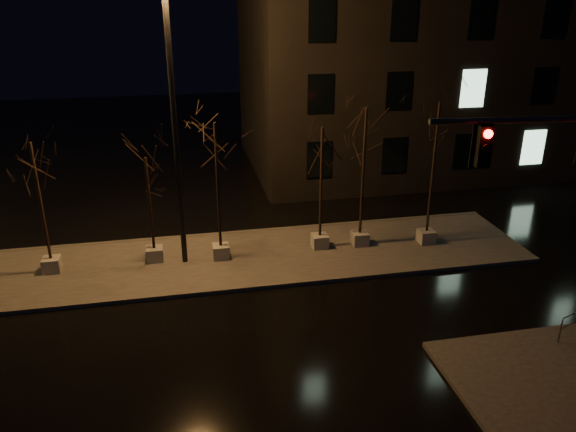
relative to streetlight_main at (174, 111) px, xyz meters
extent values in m
plane|color=black|center=(3.00, -6.05, -6.16)|extent=(90.00, 90.00, 0.00)
cube|color=#43403C|center=(3.00, -0.05, -6.09)|extent=(22.00, 5.00, 0.15)
cube|color=black|center=(17.00, 11.95, 1.34)|extent=(25.00, 12.00, 15.00)
cube|color=#A5A49A|center=(-5.03, 0.17, -5.74)|extent=(0.65, 0.65, 0.55)
cylinder|color=black|center=(-5.03, 0.17, -3.20)|extent=(0.11, 0.11, 4.53)
cube|color=#A5A49A|center=(-1.17, 0.31, -5.74)|extent=(0.65, 0.65, 0.55)
cylinder|color=black|center=(-1.17, 0.31, -3.60)|extent=(0.11, 0.11, 3.72)
cube|color=#A5A49A|center=(1.44, 0.03, -5.74)|extent=(0.65, 0.65, 0.55)
cylinder|color=black|center=(1.44, 0.03, -2.97)|extent=(0.11, 0.11, 4.98)
cube|color=#A5A49A|center=(5.59, 0.20, -5.74)|extent=(0.65, 0.65, 0.55)
cylinder|color=black|center=(5.59, 0.20, -3.18)|extent=(0.11, 0.11, 4.57)
cube|color=#A5A49A|center=(7.31, 0.12, -5.74)|extent=(0.65, 0.65, 0.55)
cylinder|color=black|center=(7.31, 0.12, -2.83)|extent=(0.11, 0.11, 5.27)
cube|color=#A5A49A|center=(10.16, -0.24, -5.74)|extent=(0.65, 0.65, 0.55)
cylinder|color=black|center=(10.16, -0.24, -2.74)|extent=(0.11, 0.11, 5.45)
cylinder|color=#55585C|center=(7.71, -9.23, 1.35)|extent=(4.29, 0.63, 0.15)
cube|color=black|center=(6.90, -9.14, 0.76)|extent=(0.35, 0.27, 0.97)
cylinder|color=black|center=(0.00, 0.00, -0.83)|extent=(0.21, 0.21, 10.37)
cylinder|color=#55585C|center=(11.09, -7.87, -5.61)|extent=(0.04, 0.04, 0.80)
camera|label=1|loc=(0.05, -20.44, 4.13)|focal=35.00mm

